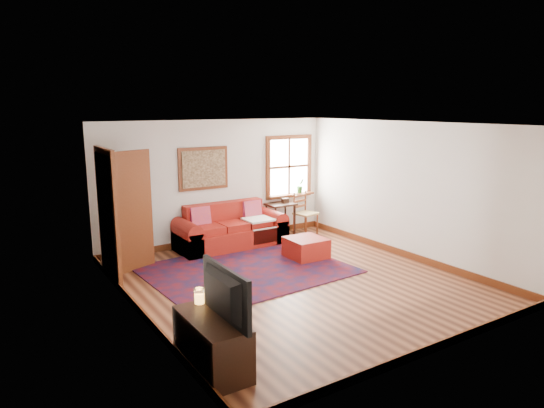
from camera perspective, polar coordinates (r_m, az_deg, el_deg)
ground at (r=7.89m, az=2.60°, el=-9.05°), size 5.50×5.50×0.00m
room_envelope at (r=7.49m, az=2.65°, el=2.89°), size 5.04×5.54×2.52m
window at (r=10.73m, az=2.19°, el=3.69°), size 1.18×0.20×1.38m
doorway at (r=8.27m, az=-17.34°, el=-0.90°), size 0.89×1.08×2.14m
framed_artwork at (r=9.69m, az=-8.05°, el=4.15°), size 1.05×0.07×0.85m
persian_rug at (r=8.40m, az=-3.03°, el=-7.70°), size 3.37×2.77×0.02m
red_leather_sofa at (r=9.74m, az=-4.94°, el=-3.33°), size 2.19×0.90×0.86m
red_ottoman at (r=9.00m, az=4.02°, el=-5.18°), size 0.68×0.68×0.38m
side_table at (r=10.40m, az=1.02°, el=-0.59°), size 0.59×0.45×0.71m
ladder_back_chair at (r=10.60m, az=3.77°, el=-0.88°), size 0.51×0.50×0.93m
media_cabinet at (r=5.40m, az=-7.07°, el=-15.95°), size 0.47×1.05×0.58m
television at (r=5.08m, az=-6.48°, el=-10.64°), size 0.13×0.99×0.57m
candle_hurricane at (r=5.60m, az=-8.55°, el=-10.72°), size 0.12×0.12×0.18m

